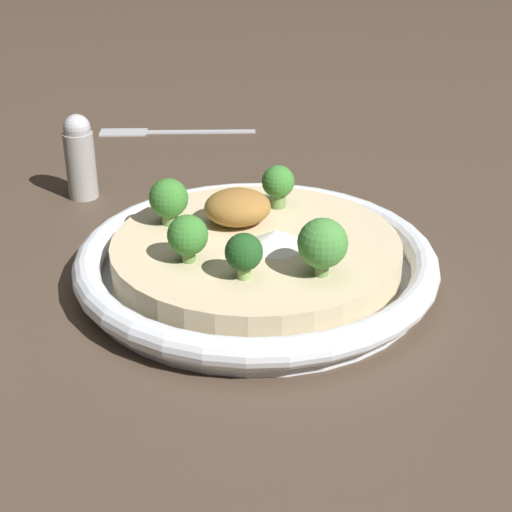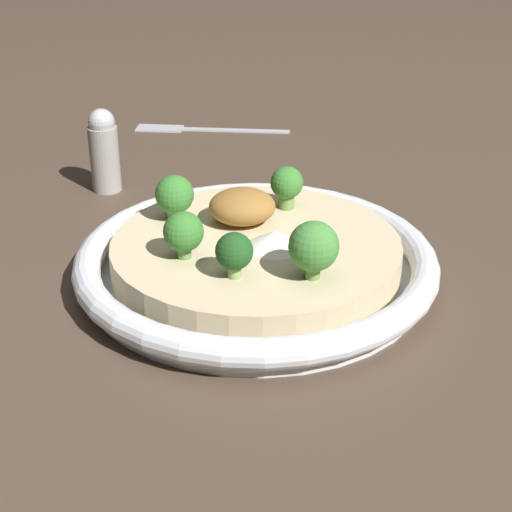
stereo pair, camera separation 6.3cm
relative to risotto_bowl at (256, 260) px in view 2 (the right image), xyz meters
The scene contains 11 objects.
ground_plane 0.02m from the risotto_bowl, ahead, with size 6.00×6.00×0.00m, color #47382B.
risotto_bowl is the anchor object (origin of this frame).
cheese_sprinkle 0.03m from the risotto_bowl, 141.11° to the left, with size 0.05×0.05×0.01m.
crispy_onion_garnish 0.05m from the risotto_bowl, 73.78° to the right, with size 0.05×0.05×0.03m.
broccoli_front 0.08m from the risotto_bowl, 114.62° to the right, with size 0.03×0.03×0.04m.
broccoli_right 0.07m from the risotto_bowl, 26.22° to the left, with size 0.03×0.03×0.04m.
broccoli_back_right 0.07m from the risotto_bowl, 73.32° to the left, with size 0.03×0.03×0.03m.
broccoli_front_right 0.09m from the risotto_bowl, 33.03° to the right, with size 0.03×0.03×0.04m.
broccoli_back_left 0.09m from the risotto_bowl, 121.20° to the left, with size 0.04×0.04×0.04m.
fork_utensil 0.40m from the risotto_bowl, 81.19° to the right, with size 0.19×0.04×0.00m.
pepper_shaker 0.25m from the risotto_bowl, 53.79° to the right, with size 0.03×0.03×0.09m.
Camera 2 is at (0.02, 0.56, 0.31)m, focal length 55.00 mm.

